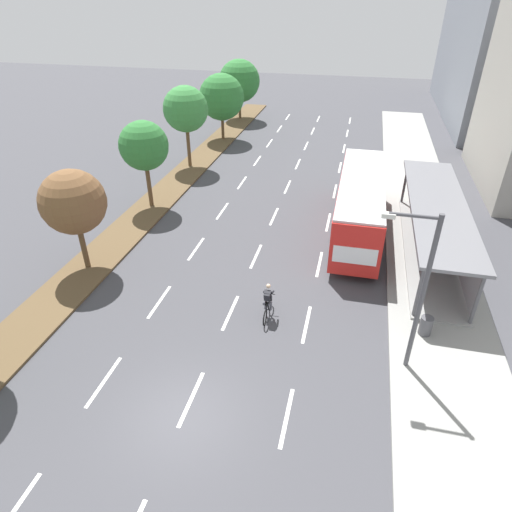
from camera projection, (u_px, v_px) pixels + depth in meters
name	position (u px, v px, depth m)	size (l,w,h in m)	color
ground_plane	(183.00, 417.00, 15.24)	(140.00, 140.00, 0.00)	#424247
median_strip	(177.00, 182.00, 33.43)	(2.60, 52.00, 0.12)	brown
sidewalk_right	(419.00, 204.00, 29.96)	(4.50, 52.00, 0.15)	gray
lane_divider_left	(233.00, 196.00, 31.31)	(0.14, 48.11, 0.01)	white
lane_divider_center	(281.00, 201.00, 30.62)	(0.14, 48.11, 0.01)	white
lane_divider_right	(332.00, 206.00, 29.93)	(0.14, 48.11, 0.01)	white
bus_shelter	(440.00, 224.00, 23.61)	(2.90, 13.27, 2.86)	gray
bus	(360.00, 201.00, 25.65)	(2.54, 11.29, 3.37)	red
cyclist	(268.00, 303.00, 19.48)	(0.46, 1.82, 1.71)	black
median_tree_second	(73.00, 202.00, 21.33)	(3.20, 3.20, 5.30)	brown
median_tree_third	(144.00, 146.00, 27.62)	(3.11, 3.11, 5.63)	brown
median_tree_fourth	(186.00, 109.00, 33.90)	(3.48, 3.48, 6.28)	brown
median_tree_fifth	(222.00, 97.00, 40.65)	(4.17, 4.17, 5.95)	brown
median_tree_farthest	(239.00, 81.00, 47.18)	(4.39, 4.39, 6.13)	brown
streetlight	(419.00, 285.00, 15.26)	(1.91, 0.24, 6.50)	#4C4C51
trash_bin	(426.00, 326.00, 18.48)	(0.52, 0.52, 0.85)	#4C4C51
building_far_right	(509.00, 6.00, 49.94)	(11.82, 13.59, 21.60)	gray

